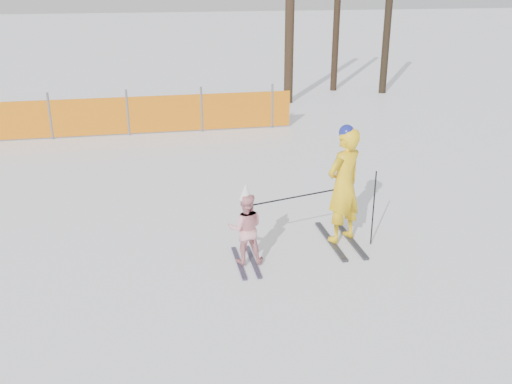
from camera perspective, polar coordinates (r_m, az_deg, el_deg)
The scene contains 6 objects.
ground at distance 8.73m, azimuth 0.65°, elevation -7.30°, with size 120.00×120.00×0.00m, color white.
adult at distance 9.18m, azimuth 8.76°, elevation 0.69°, with size 0.82×1.45×1.98m.
child at distance 8.52m, azimuth -1.04°, elevation -3.62°, with size 0.59×1.05×1.29m.
ski_poles at distance 8.98m, azimuth 7.68°, elevation -1.03°, with size 2.02×0.40×1.26m.
safety_fence at distance 16.21m, azimuth -22.57°, elevation 6.67°, with size 14.53×0.06×1.25m.
tree_trunks at distance 20.47m, azimuth 7.36°, elevation 18.10°, with size 4.11×2.05×7.06m.
Camera 1 is at (-1.61, -7.51, 4.15)m, focal length 40.00 mm.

